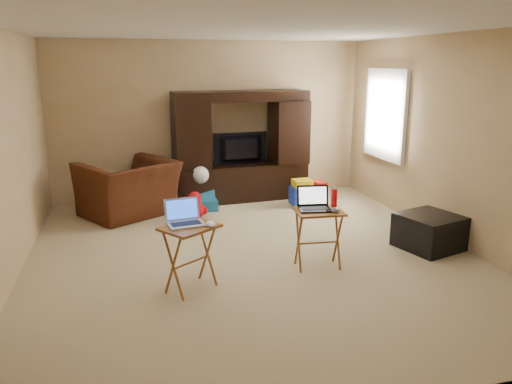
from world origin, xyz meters
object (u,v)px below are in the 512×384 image
object	(u,v)px
push_toy	(308,192)
water_bottle	(334,198)
tray_table_right	(318,239)
laptop_left	(186,213)
ottoman	(429,232)
mouse_left	(211,224)
mouse_right	(335,210)
child_rocker	(202,191)
plush_toy	(195,205)
entertainment_center	(241,146)
recliner	(129,189)
laptop_right	(315,199)
tray_table_left	(191,258)
television	(242,149)

from	to	relation	value
push_toy	water_bottle	bearing A→B (deg)	-104.98
tray_table_right	laptop_left	xyz separation A→B (m)	(-1.42, -0.17, 0.45)
ottoman	mouse_left	size ratio (longest dim) A/B	4.82
mouse_left	mouse_right	size ratio (longest dim) A/B	1.01
child_rocker	push_toy	bearing A→B (deg)	-6.03
child_rocker	plush_toy	world-z (taller)	child_rocker
entertainment_center	ottoman	bearing A→B (deg)	-62.53
recliner	tray_table_right	world-z (taller)	recliner
tray_table_right	water_bottle	size ratio (longest dim) A/B	3.25
laptop_left	laptop_right	bearing A→B (deg)	-0.27
tray_table_left	water_bottle	xyz separation A→B (m)	(1.59, 0.28, 0.42)
television	laptop_right	xyz separation A→B (m)	(0.13, -2.87, -0.07)
push_toy	ottoman	bearing A→B (deg)	-71.98
television	child_rocker	size ratio (longest dim) A/B	1.57
entertainment_center	recliner	world-z (taller)	entertainment_center
plush_toy	mouse_left	world-z (taller)	mouse_left
laptop_left	mouse_left	size ratio (longest dim) A/B	2.58
push_toy	tray_table_left	xyz separation A→B (m)	(-2.15, -2.54, 0.12)
ottoman	push_toy	bearing A→B (deg)	109.15
entertainment_center	laptop_left	size ratio (longest dim) A/B	6.23
tray_table_right	water_bottle	bearing A→B (deg)	26.94
recliner	laptop_left	xyz separation A→B (m)	(0.52, -2.66, 0.38)
entertainment_center	mouse_left	world-z (taller)	entertainment_center
entertainment_center	laptop_left	bearing A→B (deg)	-116.00
plush_toy	laptop_right	xyz separation A→B (m)	(1.01, -2.03, 0.56)
ottoman	mouse_right	xyz separation A→B (m)	(-1.37, -0.33, 0.46)
child_rocker	plush_toy	size ratio (longest dim) A/B	1.39
child_rocker	tray_table_right	size ratio (longest dim) A/B	0.87
push_toy	laptop_left	world-z (taller)	laptop_left
ottoman	television	bearing A→B (deg)	121.91
television	push_toy	world-z (taller)	television
laptop_right	water_bottle	distance (m)	0.25
push_toy	laptop_right	world-z (taller)	laptop_right
television	laptop_right	distance (m)	2.87
entertainment_center	laptop_left	world-z (taller)	entertainment_center
plush_toy	tray_table_left	xyz separation A→B (m)	(-0.35, -2.26, 0.12)
mouse_left	child_rocker	bearing A→B (deg)	83.22
tray_table_right	water_bottle	xyz separation A→B (m)	(0.20, 0.08, 0.42)
tray_table_right	laptop_right	size ratio (longest dim) A/B	1.91
entertainment_center	mouse_left	size ratio (longest dim) A/B	16.04
push_toy	tray_table_right	world-z (taller)	tray_table_right
child_rocker	recliner	bearing A→B (deg)	-177.70
television	ottoman	distance (m)	3.22
ottoman	laptop_left	xyz separation A→B (m)	(-2.92, -0.38, 0.57)
entertainment_center	push_toy	bearing A→B (deg)	-36.60
plush_toy	push_toy	world-z (taller)	push_toy
plush_toy	laptop_left	bearing A→B (deg)	-99.66
push_toy	laptop_left	bearing A→B (deg)	-132.11
entertainment_center	ottoman	xyz separation A→B (m)	(1.67, -2.72, -0.66)
plush_toy	water_bottle	distance (m)	2.40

